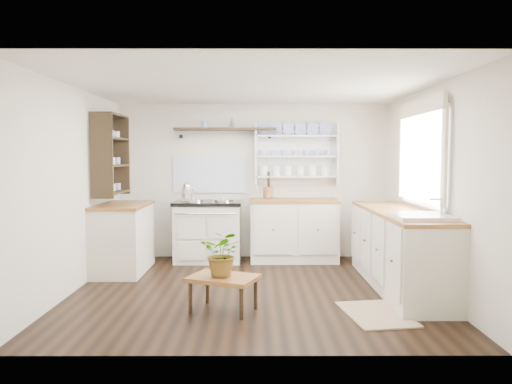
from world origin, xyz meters
TOP-DOWN VIEW (x-y plane):
  - floor at (0.00, 0.00)m, footprint 4.00×3.80m
  - wall_back at (0.00, 1.90)m, footprint 4.00×0.02m
  - wall_right at (2.00, 0.00)m, footprint 0.02×3.80m
  - wall_left at (-2.00, 0.00)m, footprint 0.02×3.80m
  - ceiling at (0.00, 0.00)m, footprint 4.00×3.80m
  - window at (1.95, 0.15)m, footprint 0.08×1.55m
  - aga_cooker at (-0.65, 1.57)m, footprint 0.97×0.68m
  - back_cabinets at (0.60, 1.60)m, footprint 1.27×0.63m
  - right_cabinets at (1.70, 0.10)m, footprint 0.62×2.43m
  - belfast_sink at (1.70, -0.65)m, footprint 0.55×0.60m
  - left_cabinets at (-1.70, 0.90)m, footprint 0.62×1.13m
  - plate_rack at (0.65, 1.86)m, footprint 1.20×0.22m
  - high_shelf at (-0.40, 1.78)m, footprint 1.50×0.29m
  - left_shelving at (-1.84, 0.90)m, footprint 0.28×0.80m
  - kettle at (-0.93, 1.45)m, footprint 0.17×0.17m
  - utensil_crock at (0.23, 1.68)m, footprint 0.14×0.14m
  - center_table at (-0.28, -0.79)m, footprint 0.76×0.66m
  - potted_plant at (-0.28, -0.79)m, footprint 0.49×0.46m
  - floor_rug at (1.20, -0.92)m, footprint 0.67×0.92m

SIDE VIEW (x-z plane):
  - floor at x=0.00m, z-range -0.01..0.01m
  - floor_rug at x=1.20m, z-range 0.00..0.02m
  - center_table at x=-0.28m, z-range 0.13..0.48m
  - aga_cooker at x=-0.65m, z-range -0.01..0.90m
  - right_cabinets at x=1.70m, z-range 0.01..0.91m
  - left_cabinets at x=-1.70m, z-range 0.01..0.91m
  - back_cabinets at x=0.60m, z-range 0.01..0.91m
  - potted_plant at x=-0.28m, z-range 0.35..0.80m
  - belfast_sink at x=1.70m, z-range 0.58..1.03m
  - utensil_crock at x=0.23m, z-range 0.91..1.07m
  - kettle at x=-0.93m, z-range 0.93..1.14m
  - wall_back at x=0.00m, z-range 0.00..2.30m
  - wall_right at x=2.00m, z-range 0.00..2.30m
  - wall_left at x=-2.00m, z-range 0.00..2.30m
  - left_shelving at x=-1.84m, z-range 1.02..2.08m
  - plate_rack at x=0.65m, z-range 1.11..2.01m
  - window at x=1.95m, z-range 0.95..2.17m
  - high_shelf at x=-0.40m, z-range 1.83..1.99m
  - ceiling at x=0.00m, z-range 2.29..2.30m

